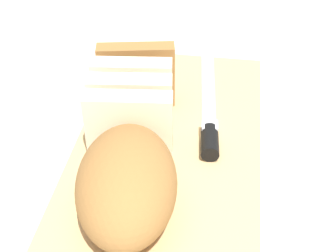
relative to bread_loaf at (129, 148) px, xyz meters
name	(u,v)px	position (x,y,z in m)	size (l,w,h in m)	color
ground_plane	(168,153)	(0.07, -0.04, -0.07)	(3.00, 3.00, 0.00)	silver
cutting_board	(168,148)	(0.07, -0.04, -0.06)	(0.47, 0.25, 0.02)	tan
bread_loaf	(129,148)	(0.00, 0.00, 0.00)	(0.34, 0.15, 0.10)	#996633
bread_knife	(209,125)	(0.10, -0.10, -0.04)	(0.28, 0.04, 0.02)	silver
crumb_near_knife	(152,167)	(0.01, -0.03, -0.04)	(0.01, 0.01, 0.01)	tan
crumb_near_loaf	(140,179)	(-0.01, -0.01, -0.04)	(0.01, 0.01, 0.01)	tan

